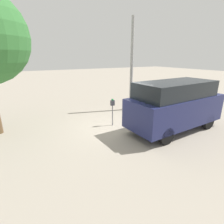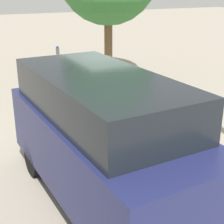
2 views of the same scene
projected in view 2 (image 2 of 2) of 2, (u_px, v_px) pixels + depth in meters
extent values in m
plane|color=gray|center=(119.00, 136.00, 8.83)|extent=(80.00, 80.00, 0.00)
cylinder|color=gray|center=(133.00, 115.00, 8.77)|extent=(0.05, 0.05, 1.04)
cube|color=#47474C|center=(133.00, 91.00, 8.54)|extent=(0.21, 0.14, 0.26)
sphere|color=#14662D|center=(133.00, 85.00, 8.49)|extent=(0.11, 0.11, 0.11)
cylinder|color=gray|center=(59.00, 66.00, 14.10)|extent=(0.05, 0.05, 1.00)
cube|color=#47474C|center=(58.00, 51.00, 13.88)|extent=(0.21, 0.14, 0.26)
sphere|color=navy|center=(57.00, 47.00, 13.83)|extent=(0.11, 0.11, 0.11)
cube|color=navy|center=(103.00, 150.00, 5.91)|extent=(4.79, 2.09, 1.25)
cube|color=black|center=(99.00, 95.00, 5.67)|extent=(3.85, 1.90, 0.69)
cylinder|color=black|center=(194.00, 212.00, 5.31)|extent=(0.73, 0.26, 0.72)
cylinder|color=black|center=(105.00, 141.00, 7.70)|extent=(0.73, 0.26, 0.72)
cylinder|color=black|center=(34.00, 158.00, 6.95)|extent=(0.73, 0.26, 0.72)
cylinder|color=brown|center=(108.00, 47.00, 13.36)|extent=(0.31, 0.31, 2.75)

